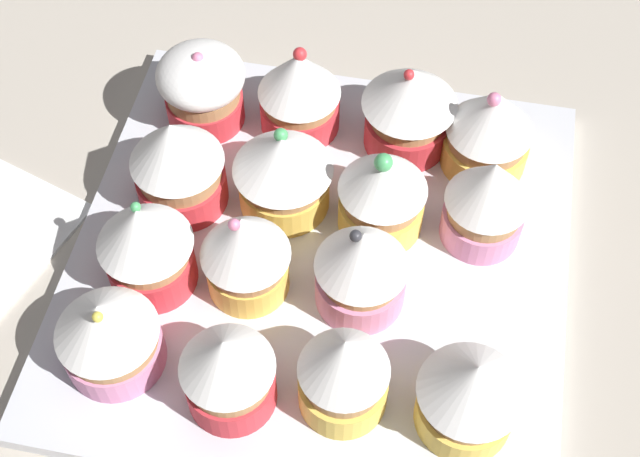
{
  "coord_description": "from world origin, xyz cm",
  "views": [
    {
      "loc": [
        -6.16,
        31.52,
        51.15
      ],
      "look_at": [
        0.0,
        0.0,
        4.2
      ],
      "focal_mm": 49.95,
      "sensor_mm": 36.0,
      "label": 1
    }
  ],
  "objects_px": {
    "cupcake_2": "(299,90)",
    "cupcake_4": "(487,200)",
    "cupcake_5": "(383,190)",
    "cupcake_3": "(202,87)",
    "cupcake_11": "(470,393)",
    "cupcake_13": "(228,370)",
    "cupcake_9": "(245,252)",
    "cupcake_14": "(108,333)",
    "cupcake_12": "(344,372)",
    "cupcake_10": "(146,245)",
    "cupcake_6": "(283,171)",
    "cupcake_1": "(409,106)",
    "cupcake_8": "(362,266)",
    "cupcake_0": "(490,129)",
    "cupcake_7": "(177,162)",
    "baking_tray": "(320,259)"
  },
  "relations": [
    {
      "from": "cupcake_8",
      "to": "cupcake_13",
      "type": "distance_m",
      "value": 0.1
    },
    {
      "from": "cupcake_3",
      "to": "cupcake_12",
      "type": "relative_size",
      "value": 0.88
    },
    {
      "from": "cupcake_12",
      "to": "cupcake_13",
      "type": "height_order",
      "value": "cupcake_12"
    },
    {
      "from": "cupcake_1",
      "to": "cupcake_3",
      "type": "xyz_separation_m",
      "value": [
        0.15,
        0.01,
        -0.01
      ]
    },
    {
      "from": "cupcake_2",
      "to": "cupcake_7",
      "type": "distance_m",
      "value": 0.1
    },
    {
      "from": "cupcake_10",
      "to": "cupcake_14",
      "type": "distance_m",
      "value": 0.06
    },
    {
      "from": "cupcake_4",
      "to": "cupcake_13",
      "type": "bearing_deg",
      "value": 47.68
    },
    {
      "from": "cupcake_7",
      "to": "cupcake_8",
      "type": "distance_m",
      "value": 0.14
    },
    {
      "from": "cupcake_2",
      "to": "cupcake_5",
      "type": "relative_size",
      "value": 0.93
    },
    {
      "from": "cupcake_6",
      "to": "cupcake_12",
      "type": "bearing_deg",
      "value": 115.56
    },
    {
      "from": "cupcake_7",
      "to": "cupcake_13",
      "type": "relative_size",
      "value": 1.09
    },
    {
      "from": "cupcake_11",
      "to": "cupcake_13",
      "type": "bearing_deg",
      "value": 5.32
    },
    {
      "from": "cupcake_7",
      "to": "cupcake_11",
      "type": "height_order",
      "value": "cupcake_7"
    },
    {
      "from": "cupcake_13",
      "to": "cupcake_14",
      "type": "height_order",
      "value": "cupcake_13"
    },
    {
      "from": "cupcake_0",
      "to": "cupcake_7",
      "type": "distance_m",
      "value": 0.21
    },
    {
      "from": "cupcake_10",
      "to": "cupcake_14",
      "type": "xyz_separation_m",
      "value": [
        0.01,
        0.06,
        -0.01
      ]
    },
    {
      "from": "cupcake_6",
      "to": "cupcake_13",
      "type": "distance_m",
      "value": 0.15
    },
    {
      "from": "baking_tray",
      "to": "cupcake_12",
      "type": "xyz_separation_m",
      "value": [
        -0.03,
        0.1,
        0.04
      ]
    },
    {
      "from": "cupcake_6",
      "to": "cupcake_14",
      "type": "bearing_deg",
      "value": 60.95
    },
    {
      "from": "cupcake_5",
      "to": "cupcake_9",
      "type": "bearing_deg",
      "value": 39.9
    },
    {
      "from": "cupcake_1",
      "to": "cupcake_5",
      "type": "xyz_separation_m",
      "value": [
        0.01,
        0.08,
        -0.0
      ]
    },
    {
      "from": "cupcake_5",
      "to": "cupcake_3",
      "type": "bearing_deg",
      "value": -26.55
    },
    {
      "from": "cupcake_9",
      "to": "cupcake_14",
      "type": "distance_m",
      "value": 0.1
    },
    {
      "from": "cupcake_7",
      "to": "cupcake_8",
      "type": "bearing_deg",
      "value": 157.34
    },
    {
      "from": "cupcake_12",
      "to": "cupcake_14",
      "type": "distance_m",
      "value": 0.14
    },
    {
      "from": "cupcake_1",
      "to": "cupcake_0",
      "type": "bearing_deg",
      "value": 171.69
    },
    {
      "from": "cupcake_1",
      "to": "cupcake_5",
      "type": "height_order",
      "value": "cupcake_5"
    },
    {
      "from": "cupcake_1",
      "to": "cupcake_4",
      "type": "xyz_separation_m",
      "value": [
        -0.06,
        0.07,
        -0.0
      ]
    },
    {
      "from": "cupcake_7",
      "to": "cupcake_14",
      "type": "relative_size",
      "value": 1.15
    },
    {
      "from": "cupcake_3",
      "to": "cupcake_5",
      "type": "bearing_deg",
      "value": 153.45
    },
    {
      "from": "cupcake_3",
      "to": "cupcake_8",
      "type": "xyz_separation_m",
      "value": [
        -0.14,
        0.13,
        0.0
      ]
    },
    {
      "from": "cupcake_4",
      "to": "cupcake_1",
      "type": "bearing_deg",
      "value": -49.32
    },
    {
      "from": "cupcake_0",
      "to": "cupcake_1",
      "type": "bearing_deg",
      "value": -8.31
    },
    {
      "from": "cupcake_2",
      "to": "cupcake_4",
      "type": "distance_m",
      "value": 0.16
    },
    {
      "from": "cupcake_6",
      "to": "cupcake_9",
      "type": "height_order",
      "value": "cupcake_9"
    },
    {
      "from": "cupcake_8",
      "to": "cupcake_10",
      "type": "relative_size",
      "value": 0.98
    },
    {
      "from": "cupcake_5",
      "to": "cupcake_9",
      "type": "height_order",
      "value": "cupcake_5"
    },
    {
      "from": "cupcake_4",
      "to": "cupcake_14",
      "type": "relative_size",
      "value": 1.12
    },
    {
      "from": "cupcake_1",
      "to": "cupcake_8",
      "type": "distance_m",
      "value": 0.14
    },
    {
      "from": "cupcake_8",
      "to": "cupcake_12",
      "type": "distance_m",
      "value": 0.07
    },
    {
      "from": "baking_tray",
      "to": "cupcake_10",
      "type": "distance_m",
      "value": 0.12
    },
    {
      "from": "cupcake_9",
      "to": "cupcake_11",
      "type": "distance_m",
      "value": 0.16
    },
    {
      "from": "cupcake_6",
      "to": "cupcake_11",
      "type": "distance_m",
      "value": 0.19
    },
    {
      "from": "cupcake_0",
      "to": "cupcake_7",
      "type": "height_order",
      "value": "cupcake_7"
    },
    {
      "from": "cupcake_3",
      "to": "cupcake_10",
      "type": "bearing_deg",
      "value": 91.27
    },
    {
      "from": "cupcake_10",
      "to": "cupcake_12",
      "type": "bearing_deg",
      "value": 156.04
    },
    {
      "from": "cupcake_9",
      "to": "cupcake_14",
      "type": "relative_size",
      "value": 1.15
    },
    {
      "from": "cupcake_8",
      "to": "cupcake_12",
      "type": "relative_size",
      "value": 1.02
    },
    {
      "from": "cupcake_2",
      "to": "cupcake_12",
      "type": "bearing_deg",
      "value": 108.4
    },
    {
      "from": "cupcake_3",
      "to": "cupcake_9",
      "type": "height_order",
      "value": "cupcake_9"
    }
  ]
}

